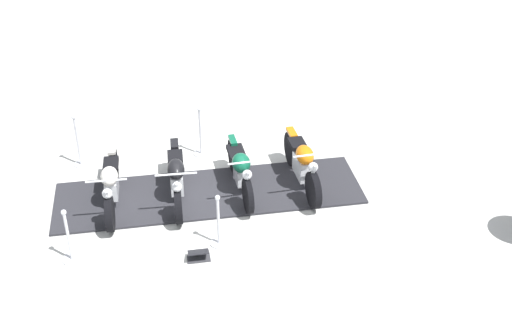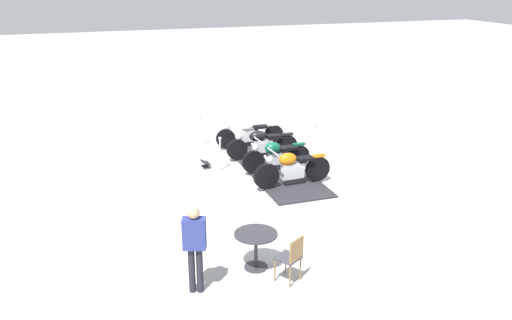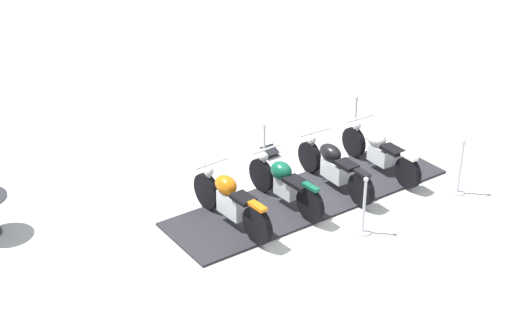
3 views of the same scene
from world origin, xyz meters
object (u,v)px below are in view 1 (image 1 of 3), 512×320
motorcycle_black (176,177)px  info_placard (199,256)px  stanchion_right_front (70,245)px  stanchion_right_mid (219,228)px  stanchion_left_front (79,147)px  motorcycle_copper (303,164)px  motorcycle_forest (240,170)px  motorcycle_cream (111,184)px  stanchion_left_mid (201,139)px

motorcycle_black → info_placard: size_ratio=5.80×
stanchion_right_front → info_placard: 2.11m
stanchion_right_mid → stanchion_left_front: 3.87m
motorcycle_copper → info_placard: (-2.19, -1.80, -0.45)m
info_placard → stanchion_right_front: bearing=-9.6°
motorcycle_forest → stanchion_left_front: 3.41m
motorcycle_black → motorcycle_copper: size_ratio=1.02×
motorcycle_cream → stanchion_right_front: stanchion_right_front is taller
motorcycle_forest → stanchion_right_front: (-3.06, -1.45, -0.20)m
motorcycle_copper → stanchion_left_front: size_ratio=1.92×
stanchion_right_mid → stanchion_left_front: bearing=129.1°
stanchion_right_mid → info_placard: stanchion_right_mid is taller
stanchion_left_mid → info_placard: 3.37m
motorcycle_black → stanchion_left_mid: (0.61, 1.53, -0.12)m
motorcycle_cream → stanchion_left_mid: size_ratio=2.05×
stanchion_right_front → stanchion_right_mid: bearing=-0.3°
motorcycle_black → info_placard: 1.86m
motorcycle_forest → stanchion_right_front: stanchion_right_front is taller
stanchion_left_mid → stanchion_right_mid: 2.98m
stanchion_right_mid → motorcycle_black: bearing=112.1°
stanchion_left_front → stanchion_right_front: stanchion_left_front is taller
motorcycle_black → motorcycle_copper: motorcycle_copper is taller
stanchion_left_front → motorcycle_black: bearing=-39.8°
stanchion_right_front → motorcycle_black: bearing=37.7°
motorcycle_cream → stanchion_right_mid: 2.31m
motorcycle_cream → motorcycle_forest: bearing=92.0°
motorcycle_black → stanchion_right_front: (-1.87, -1.44, -0.18)m
info_placard → motorcycle_cream: bearing=-52.2°
motorcycle_cream → stanchion_left_front: size_ratio=1.98×
motorcycle_forest → info_placard: (-0.99, -1.81, -0.44)m
motorcycle_copper → stanchion_left_mid: stanchion_left_mid is taller
motorcycle_cream → stanchion_right_front: (-0.67, -1.46, -0.17)m
stanchion_left_mid → stanchion_left_front: size_ratio=0.97×
motorcycle_copper → stanchion_right_mid: 2.32m
stanchion_right_mid → stanchion_right_front: bearing=179.7°
motorcycle_forest → stanchion_left_mid: stanchion_left_mid is taller
motorcycle_black → stanchion_right_front: 2.37m
stanchion_right_front → info_placard: (2.07, -0.36, -0.24)m
stanchion_right_mid → info_placard: bearing=-138.1°
stanchion_right_front → info_placard: size_ratio=2.64×
info_placard → motorcycle_forest: bearing=-118.5°
stanchion_left_mid → info_placard: (-0.40, -3.33, -0.29)m
motorcycle_copper → stanchion_right_mid: bearing=-53.9°
motorcycle_forest → stanchion_left_front: bearing=-119.3°
motorcycle_black → stanchion_left_mid: stanchion_left_mid is taller
motorcycle_black → motorcycle_copper: (2.39, -0.01, 0.03)m
motorcycle_forest → stanchion_right_front: 3.39m
motorcycle_forest → info_placard: size_ratio=5.36×
motorcycle_black → motorcycle_forest: 1.20m
stanchion_right_mid → stanchion_left_mid: bearing=89.7°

